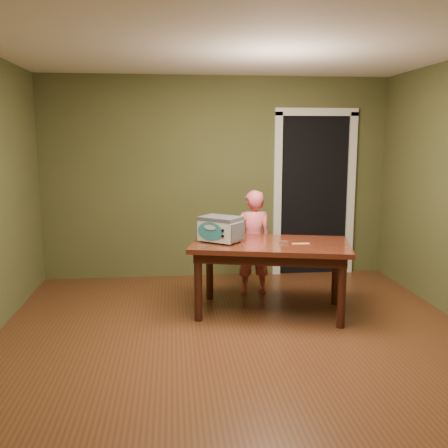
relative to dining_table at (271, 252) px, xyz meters
name	(u,v)px	position (x,y,z in m)	size (l,w,h in m)	color
floor	(243,353)	(-0.42, -0.99, -0.65)	(5.00, 5.00, 0.00)	#5B2E1A
room_shell	(245,151)	(-0.42, -0.99, 1.06)	(4.52, 5.02, 2.61)	brown
doorway	(308,193)	(0.88, 1.80, 0.41)	(1.10, 0.66, 2.25)	black
dining_table	(271,252)	(0.00, 0.00, 0.00)	(1.77, 1.25, 0.75)	#3E1C0E
toy_oven	(220,228)	(-0.51, 0.09, 0.24)	(0.50, 0.47, 0.27)	#4C4F54
baking_pan	(284,242)	(0.13, -0.04, 0.11)	(0.10, 0.10, 0.02)	silver
spatula	(301,244)	(0.29, -0.10, 0.10)	(0.18, 0.03, 0.01)	#FFF06E
child	(253,242)	(-0.08, 0.67, -0.04)	(0.45, 0.29, 1.23)	#E75F68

